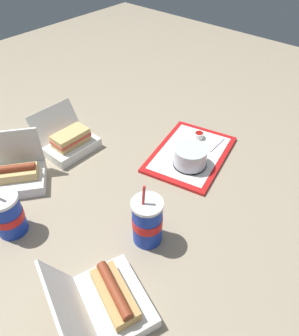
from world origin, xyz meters
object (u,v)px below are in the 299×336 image
object	(u,v)px
ketchup_cup	(199,135)
clamshell_hotdog_right	(18,174)
food_tray	(190,154)
soda_cup_front	(7,214)
plastic_fork	(216,145)
clamshell_hotdog_front	(110,300)
soda_cup_back	(147,221)
clamshell_sandwich_corner	(70,142)
cake_container	(190,157)

from	to	relation	value
ketchup_cup	clamshell_hotdog_right	size ratio (longest dim) A/B	0.17
food_tray	ketchup_cup	size ratio (longest dim) A/B	10.44
ketchup_cup	soda_cup_front	distance (m)	0.78
ketchup_cup	plastic_fork	size ratio (longest dim) A/B	0.36
plastic_fork	clamshell_hotdog_front	size ratio (longest dim) A/B	0.40
ketchup_cup	soda_cup_back	distance (m)	0.54
soda_cup_back	plastic_fork	bearing A→B (deg)	-170.84
plastic_fork	clamshell_hotdog_front	distance (m)	0.75
clamshell_sandwich_corner	soda_cup_front	distance (m)	0.41
clamshell_hotdog_front	soda_cup_front	xyz separation A→B (m)	(0.02, -0.41, 0.03)
plastic_fork	food_tray	bearing A→B (deg)	-27.64
food_tray	ketchup_cup	distance (m)	0.11
food_tray	plastic_fork	size ratio (longest dim) A/B	3.80
soda_cup_front	cake_container	bearing A→B (deg)	158.16
clamshell_hotdog_right	food_tray	bearing A→B (deg)	145.19
plastic_fork	soda_cup_back	size ratio (longest dim) A/B	0.50
plastic_fork	clamshell_hotdog_right	bearing A→B (deg)	-35.90
food_tray	clamshell_sandwich_corner	bearing A→B (deg)	-52.98
soda_cup_back	soda_cup_front	size ratio (longest dim) A/B	1.08
food_tray	soda_cup_back	xyz separation A→B (m)	(0.41, 0.13, 0.07)
clamshell_hotdog_right	soda_cup_back	size ratio (longest dim) A/B	1.07
plastic_fork	soda_cup_front	world-z (taller)	soda_cup_front
soda_cup_back	soda_cup_front	bearing A→B (deg)	-53.55
cake_container	soda_cup_front	distance (m)	0.64
cake_container	clamshell_hotdog_front	distance (m)	0.59
ketchup_cup	cake_container	bearing A→B (deg)	23.32
plastic_fork	clamshell_sandwich_corner	xyz separation A→B (m)	(0.39, -0.43, 0.03)
ketchup_cup	soda_cup_front	xyz separation A→B (m)	(0.76, -0.17, 0.04)
food_tray	soda_cup_front	bearing A→B (deg)	-17.03
clamshell_sandwich_corner	soda_cup_front	xyz separation A→B (m)	(0.37, 0.18, 0.03)
clamshell_sandwich_corner	clamshell_hotdog_right	bearing A→B (deg)	3.29
clamshell_hotdog_front	soda_cup_back	bearing A→B (deg)	-161.94
cake_container	clamshell_sandwich_corner	bearing A→B (deg)	-61.49
ketchup_cup	clamshell_hotdog_right	xyz separation A→B (m)	(0.63, -0.33, 0.02)
cake_container	clamshell_hotdog_right	size ratio (longest dim) A/B	0.53
soda_cup_back	soda_cup_front	world-z (taller)	soda_cup_back
food_tray	clamshell_hotdog_right	xyz separation A→B (m)	(0.52, -0.36, 0.04)
cake_container	soda_cup_back	bearing A→B (deg)	15.32
food_tray	soda_cup_front	xyz separation A→B (m)	(0.65, -0.20, 0.06)
cake_container	clamshell_sandwich_corner	distance (m)	0.47
clamshell_sandwich_corner	clamshell_hotdog_right	distance (m)	0.24
clamshell_hotdog_front	clamshell_hotdog_right	bearing A→B (deg)	-100.55
clamshell_hotdog_right	soda_cup_back	world-z (taller)	soda_cup_back
clamshell_sandwich_corner	cake_container	bearing A→B (deg)	118.51
ketchup_cup	clamshell_hotdog_front	size ratio (longest dim) A/B	0.15
ketchup_cup	soda_cup_front	size ratio (longest dim) A/B	0.20
clamshell_hotdog_right	soda_cup_front	distance (m)	0.21
clamshell_hotdog_right	plastic_fork	bearing A→B (deg)	146.73
cake_container	clamshell_hotdog_right	xyz separation A→B (m)	(0.46, -0.40, -0.01)
clamshell_sandwich_corner	soda_cup_front	bearing A→B (deg)	25.60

